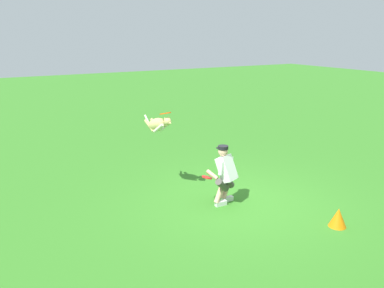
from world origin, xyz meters
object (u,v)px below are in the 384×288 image
(frisbee_held, at_px, (207,177))
(training_cone, at_px, (338,218))
(person, at_px, (225,173))
(dog, at_px, (158,124))
(frisbee_flying, at_px, (165,113))

(frisbee_held, relative_size, training_cone, 0.61)
(person, distance_m, training_cone, 2.39)
(dog, xyz_separation_m, frisbee_held, (-0.55, 1.23, -0.97))
(person, bearing_deg, frisbee_flying, 10.44)
(frisbee_held, height_order, training_cone, frisbee_held)
(dog, height_order, frisbee_held, dog)
(dog, xyz_separation_m, frisbee_flying, (-0.07, 0.24, 0.29))
(person, bearing_deg, training_cone, -171.11)
(person, xyz_separation_m, dog, (0.89, -1.41, 0.88))
(person, relative_size, frisbee_held, 5.73)
(frisbee_flying, bearing_deg, person, 125.20)
(dog, xyz_separation_m, training_cone, (-2.18, 3.35, -1.39))
(frisbee_flying, bearing_deg, training_cone, 124.24)
(training_cone, bearing_deg, frisbee_flying, -55.76)
(dog, distance_m, frisbee_held, 1.66)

